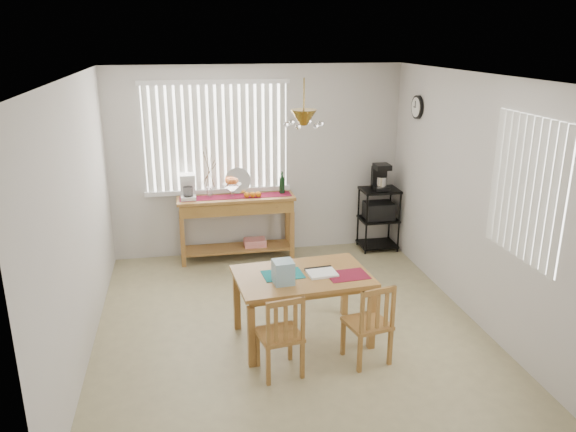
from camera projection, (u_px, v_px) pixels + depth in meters
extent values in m
cube|color=tan|center=(288.00, 326.00, 6.00)|extent=(4.00, 4.50, 0.01)
cube|color=beige|center=(257.00, 161.00, 7.75)|extent=(4.00, 0.10, 2.60)
cube|color=beige|center=(359.00, 318.00, 3.45)|extent=(4.00, 0.10, 2.60)
cube|color=beige|center=(73.00, 222.00, 5.23)|extent=(0.10, 4.50, 2.60)
cube|color=beige|center=(477.00, 199.00, 5.97)|extent=(0.10, 4.50, 2.60)
cube|color=white|center=(289.00, 70.00, 5.18)|extent=(4.00, 4.50, 0.10)
cube|color=white|center=(216.00, 138.00, 7.49)|extent=(1.90, 0.01, 1.40)
cube|color=white|center=(147.00, 140.00, 7.32)|extent=(0.07, 0.03, 1.40)
cube|color=white|center=(156.00, 140.00, 7.34)|extent=(0.07, 0.03, 1.40)
cube|color=white|center=(164.00, 140.00, 7.36)|extent=(0.07, 0.03, 1.40)
cube|color=white|center=(172.00, 139.00, 7.38)|extent=(0.07, 0.03, 1.40)
cube|color=white|center=(180.00, 139.00, 7.40)|extent=(0.07, 0.03, 1.40)
cube|color=white|center=(188.00, 139.00, 7.41)|extent=(0.07, 0.03, 1.40)
cube|color=white|center=(196.00, 139.00, 7.43)|extent=(0.07, 0.03, 1.40)
cube|color=white|center=(205.00, 138.00, 7.45)|extent=(0.07, 0.03, 1.40)
cube|color=white|center=(212.00, 138.00, 7.47)|extent=(0.07, 0.03, 1.40)
cube|color=white|center=(220.00, 138.00, 7.49)|extent=(0.07, 0.03, 1.40)
cube|color=white|center=(228.00, 138.00, 7.51)|extent=(0.07, 0.03, 1.40)
cube|color=white|center=(236.00, 137.00, 7.53)|extent=(0.07, 0.03, 1.40)
cube|color=white|center=(244.00, 137.00, 7.55)|extent=(0.07, 0.03, 1.40)
cube|color=white|center=(252.00, 137.00, 7.57)|extent=(0.07, 0.03, 1.40)
cube|color=white|center=(260.00, 136.00, 7.58)|extent=(0.07, 0.03, 1.40)
cube|color=white|center=(267.00, 136.00, 7.60)|extent=(0.07, 0.03, 1.40)
cube|color=white|center=(275.00, 136.00, 7.62)|extent=(0.07, 0.03, 1.40)
cube|color=white|center=(283.00, 136.00, 7.64)|extent=(0.07, 0.03, 1.40)
cube|color=white|center=(219.00, 191.00, 7.69)|extent=(1.98, 0.06, 0.06)
cube|color=white|center=(214.00, 82.00, 7.24)|extent=(1.98, 0.06, 0.06)
cube|color=white|center=(527.00, 189.00, 5.01)|extent=(0.01, 1.10, 1.30)
cube|color=white|center=(561.00, 205.00, 4.54)|extent=(0.03, 0.07, 1.30)
cube|color=white|center=(553.00, 201.00, 4.65)|extent=(0.03, 0.07, 1.30)
cube|color=white|center=(545.00, 197.00, 4.75)|extent=(0.03, 0.07, 1.30)
cube|color=white|center=(537.00, 194.00, 4.85)|extent=(0.03, 0.07, 1.30)
cube|color=white|center=(529.00, 191.00, 4.95)|extent=(0.03, 0.07, 1.30)
cube|color=white|center=(522.00, 187.00, 5.06)|extent=(0.03, 0.07, 1.30)
cube|color=white|center=(515.00, 184.00, 5.16)|extent=(0.03, 0.07, 1.30)
cube|color=white|center=(509.00, 181.00, 5.26)|extent=(0.03, 0.07, 1.30)
cube|color=white|center=(502.00, 179.00, 5.36)|extent=(0.03, 0.07, 1.30)
cube|color=white|center=(496.00, 176.00, 5.47)|extent=(0.03, 0.07, 1.30)
cylinder|color=black|center=(417.00, 107.00, 7.16)|extent=(0.04, 0.30, 0.30)
cylinder|color=white|center=(416.00, 107.00, 7.16)|extent=(0.01, 0.25, 0.25)
cylinder|color=olive|center=(304.00, 97.00, 5.01)|extent=(0.01, 0.01, 0.34)
cone|color=olive|center=(304.00, 117.00, 5.07)|extent=(0.24, 0.24, 0.14)
sphere|color=white|center=(321.00, 124.00, 5.11)|extent=(0.05, 0.05, 0.05)
sphere|color=white|center=(309.00, 122.00, 5.23)|extent=(0.05, 0.05, 0.05)
sphere|color=white|center=(292.00, 122.00, 5.20)|extent=(0.05, 0.05, 0.05)
sphere|color=white|center=(286.00, 125.00, 5.06)|extent=(0.05, 0.05, 0.05)
sphere|color=white|center=(298.00, 127.00, 4.94)|extent=(0.05, 0.05, 0.05)
sphere|color=white|center=(316.00, 126.00, 4.97)|extent=(0.05, 0.05, 0.05)
cube|color=#9F6E36|center=(236.00, 198.00, 7.55)|extent=(1.57, 0.44, 0.04)
cube|color=olive|center=(236.00, 206.00, 7.58)|extent=(1.52, 0.40, 0.16)
cube|color=#9F6E36|center=(183.00, 243.00, 7.42)|extent=(0.06, 0.06, 0.68)
cube|color=#9F6E36|center=(292.00, 236.00, 7.68)|extent=(0.06, 0.06, 0.68)
cube|color=#9F6E36|center=(182.00, 234.00, 7.74)|extent=(0.06, 0.06, 0.68)
cube|color=#9F6E36|center=(287.00, 228.00, 8.00)|extent=(0.06, 0.06, 0.68)
cube|color=#9F6E36|center=(237.00, 248.00, 7.77)|extent=(1.46, 0.38, 0.03)
cube|color=red|center=(255.00, 242.00, 7.79)|extent=(0.30, 0.22, 0.10)
cube|color=maroon|center=(236.00, 197.00, 7.54)|extent=(1.50, 0.24, 0.01)
cube|color=white|center=(188.00, 197.00, 7.42)|extent=(0.20, 0.24, 0.05)
cube|color=white|center=(188.00, 187.00, 7.46)|extent=(0.20, 0.08, 0.30)
cube|color=white|center=(187.00, 177.00, 7.32)|extent=(0.20, 0.22, 0.07)
cylinder|color=white|center=(188.00, 192.00, 7.37)|extent=(0.13, 0.13, 0.13)
cylinder|color=white|center=(232.00, 194.00, 7.50)|extent=(0.05, 0.05, 0.10)
cone|color=white|center=(232.00, 187.00, 7.47)|extent=(0.26, 0.26, 0.09)
sphere|color=red|center=(236.00, 181.00, 7.45)|extent=(0.08, 0.08, 0.08)
sphere|color=red|center=(233.00, 180.00, 7.49)|extent=(0.08, 0.08, 0.08)
sphere|color=red|center=(230.00, 180.00, 7.48)|extent=(0.08, 0.08, 0.08)
sphere|color=red|center=(228.00, 181.00, 7.44)|extent=(0.08, 0.08, 0.08)
sphere|color=red|center=(230.00, 182.00, 7.40)|extent=(0.08, 0.08, 0.08)
sphere|color=red|center=(234.00, 182.00, 7.41)|extent=(0.08, 0.08, 0.08)
sphere|color=orange|center=(247.00, 195.00, 7.48)|extent=(0.08, 0.08, 0.08)
sphere|color=orange|center=(253.00, 195.00, 7.50)|extent=(0.08, 0.08, 0.08)
sphere|color=orange|center=(258.00, 194.00, 7.51)|extent=(0.08, 0.08, 0.08)
cylinder|color=silver|center=(238.00, 181.00, 7.67)|extent=(0.35, 0.09, 0.35)
cylinder|color=white|center=(210.00, 192.00, 7.51)|extent=(0.08, 0.08, 0.14)
cylinder|color=#4C3823|center=(209.00, 171.00, 7.42)|extent=(0.08, 0.04, 0.44)
cylinder|color=#4C3823|center=(209.00, 169.00, 7.41)|extent=(0.13, 0.06, 0.48)
cylinder|color=#4C3823|center=(209.00, 173.00, 7.42)|extent=(0.17, 0.08, 0.36)
cylinder|color=#4C3823|center=(209.00, 167.00, 7.40)|extent=(0.06, 0.03, 0.54)
cylinder|color=#4C3823|center=(209.00, 174.00, 7.43)|extent=(0.22, 0.10, 0.30)
cylinder|color=black|center=(282.00, 185.00, 7.67)|extent=(0.07, 0.07, 0.23)
cylinder|color=black|center=(282.00, 175.00, 7.62)|extent=(0.03, 0.03, 0.08)
cylinder|color=black|center=(366.00, 224.00, 7.81)|extent=(0.03, 0.03, 0.89)
cylinder|color=black|center=(399.00, 222.00, 7.90)|extent=(0.03, 0.03, 0.89)
cylinder|color=black|center=(358.00, 216.00, 8.17)|extent=(0.03, 0.03, 0.89)
cylinder|color=black|center=(390.00, 214.00, 8.25)|extent=(0.03, 0.03, 0.89)
cube|color=black|center=(380.00, 190.00, 7.90)|extent=(0.52, 0.42, 0.03)
cube|color=black|center=(378.00, 219.00, 8.03)|extent=(0.52, 0.42, 0.03)
cube|color=black|center=(377.00, 244.00, 8.15)|extent=(0.52, 0.42, 0.03)
cube|color=black|center=(379.00, 210.00, 7.99)|extent=(0.40, 0.31, 0.23)
cube|color=black|center=(381.00, 188.00, 7.87)|extent=(0.21, 0.25, 0.05)
cube|color=black|center=(379.00, 177.00, 7.91)|extent=(0.21, 0.08, 0.31)
cube|color=black|center=(382.00, 166.00, 7.78)|extent=(0.21, 0.23, 0.07)
cylinder|color=silver|center=(381.00, 181.00, 7.83)|extent=(0.14, 0.14, 0.14)
cube|color=#9F6E36|center=(302.00, 276.00, 5.55)|extent=(1.38, 0.95, 0.04)
cube|color=olive|center=(302.00, 281.00, 5.56)|extent=(1.28, 0.85, 0.06)
cube|color=#9F6E36|center=(251.00, 337.00, 5.18)|extent=(0.07, 0.07, 0.61)
cube|color=#9F6E36|center=(372.00, 320.00, 5.48)|extent=(0.07, 0.07, 0.61)
cube|color=#9F6E36|center=(237.00, 302.00, 5.85)|extent=(0.07, 0.07, 0.61)
cube|color=#9F6E36|center=(345.00, 289.00, 6.15)|extent=(0.07, 0.07, 0.61)
cube|color=#16787E|center=(283.00, 274.00, 5.54)|extent=(0.42, 0.31, 0.01)
cube|color=maroon|center=(348.00, 275.00, 5.52)|extent=(0.42, 0.31, 0.01)
cube|color=white|center=(322.00, 273.00, 5.54)|extent=(0.30, 0.25, 0.02)
cube|color=black|center=(318.00, 268.00, 5.66)|extent=(0.28, 0.05, 0.03)
cube|color=#80A9BB|center=(283.00, 272.00, 5.32)|extent=(0.20, 0.20, 0.23)
cube|color=#9F6E36|center=(279.00, 335.00, 5.06)|extent=(0.43, 0.43, 0.04)
cube|color=#9F6E36|center=(290.00, 342.00, 5.32)|extent=(0.04, 0.04, 0.37)
cube|color=#9F6E36|center=(258.00, 349.00, 5.21)|extent=(0.04, 0.04, 0.37)
cube|color=#9F6E36|center=(302.00, 360.00, 5.03)|extent=(0.04, 0.04, 0.37)
cube|color=#9F6E36|center=(268.00, 367.00, 4.93)|extent=(0.04, 0.04, 0.37)
cube|color=#9F6E36|center=(303.00, 318.00, 4.89)|extent=(0.04, 0.04, 0.41)
cube|color=#9F6E36|center=(268.00, 324.00, 4.79)|extent=(0.04, 0.04, 0.41)
cube|color=#9F6E36|center=(286.00, 303.00, 4.78)|extent=(0.34, 0.08, 0.05)
cube|color=#9F6E36|center=(295.00, 322.00, 4.87)|extent=(0.04, 0.02, 0.33)
cube|color=#9F6E36|center=(286.00, 323.00, 4.85)|extent=(0.04, 0.02, 0.33)
cube|color=#9F6E36|center=(276.00, 325.00, 4.82)|extent=(0.04, 0.02, 0.33)
cube|color=#9F6E36|center=(367.00, 323.00, 5.25)|extent=(0.45, 0.45, 0.04)
cube|color=#9F6E36|center=(372.00, 331.00, 5.52)|extent=(0.04, 0.04, 0.37)
cube|color=#9F6E36|center=(343.00, 338.00, 5.40)|extent=(0.04, 0.04, 0.37)
cube|color=#9F6E36|center=(390.00, 347.00, 5.23)|extent=(0.04, 0.04, 0.37)
cube|color=#9F6E36|center=(360.00, 354.00, 5.12)|extent=(0.04, 0.04, 0.37)
cube|color=#9F6E36|center=(393.00, 306.00, 5.09)|extent=(0.04, 0.04, 0.41)
cube|color=#9F6E36|center=(362.00, 313.00, 4.98)|extent=(0.04, 0.04, 0.41)
cube|color=#9F6E36|center=(379.00, 292.00, 4.98)|extent=(0.34, 0.10, 0.05)
cube|color=#9F6E36|center=(386.00, 310.00, 5.07)|extent=(0.04, 0.02, 0.33)
cube|color=#9F6E36|center=(378.00, 312.00, 5.04)|extent=(0.04, 0.02, 0.33)
cube|color=#9F6E36|center=(369.00, 314.00, 5.01)|extent=(0.04, 0.02, 0.33)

